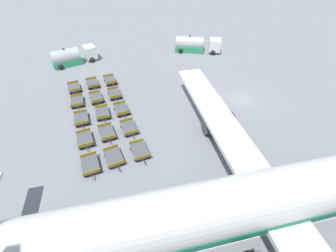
{
  "coord_description": "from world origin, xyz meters",
  "views": [
    {
      "loc": [
        23.75,
        -14.57,
        17.49
      ],
      "look_at": [
        5.7,
        -11.37,
        1.71
      ],
      "focal_mm": 24.0,
      "sensor_mm": 36.0,
      "label": 1
    }
  ],
  "objects_px": {
    "baggage_dolly_row_mid_a_col_b": "(96,98)",
    "airplane": "(289,193)",
    "baggage_dolly_row_mid_a_col_a": "(93,83)",
    "baggage_dolly_row_mid_a_col_e": "(114,157)",
    "baggage_dolly_row_near_col_a": "(74,88)",
    "fuel_tanker_primary": "(195,45)",
    "baggage_dolly_row_mid_b_col_b": "(115,94)",
    "baggage_dolly_row_near_col_d": "(85,139)",
    "baggage_dolly_row_mid_b_col_a": "(110,80)",
    "baggage_dolly_row_mid_b_col_c": "(122,109)",
    "baggage_dolly_row_mid_a_col_c": "(103,113)",
    "baggage_dolly_row_mid_b_col_d": "(129,128)",
    "baggage_dolly_row_mid_b_col_e": "(140,151)",
    "baggage_dolly_row_near_col_e": "(90,165)",
    "baggage_dolly_row_near_col_b": "(77,101)",
    "fuel_tanker_secondary": "(71,57)",
    "baggage_dolly_row_mid_a_col_d": "(107,133)",
    "baggage_dolly_row_near_col_c": "(81,119)"
  },
  "relations": [
    {
      "from": "baggage_dolly_row_mid_a_col_d",
      "to": "baggage_dolly_row_mid_b_col_c",
      "type": "bearing_deg",
      "value": 157.87
    },
    {
      "from": "baggage_dolly_row_near_col_d",
      "to": "baggage_dolly_row_mid_a_col_d",
      "type": "xyz_separation_m",
      "value": [
        -0.67,
        2.34,
        0.0
      ]
    },
    {
      "from": "fuel_tanker_secondary",
      "to": "baggage_dolly_row_near_col_e",
      "type": "distance_m",
      "value": 24.88
    },
    {
      "from": "baggage_dolly_row_mid_a_col_a",
      "to": "baggage_dolly_row_mid_a_col_e",
      "type": "distance_m",
      "value": 15.69
    },
    {
      "from": "baggage_dolly_row_near_col_e",
      "to": "baggage_dolly_row_mid_b_col_b",
      "type": "bearing_deg",
      "value": 169.66
    },
    {
      "from": "baggage_dolly_row_near_col_d",
      "to": "baggage_dolly_row_mid_b_col_b",
      "type": "xyz_separation_m",
      "value": [
        -8.74,
        3.15,
        0.0
      ]
    },
    {
      "from": "baggage_dolly_row_near_col_b",
      "to": "baggage_dolly_row_mid_a_col_c",
      "type": "height_order",
      "value": "same"
    },
    {
      "from": "baggage_dolly_row_near_col_b",
      "to": "baggage_dolly_row_near_col_e",
      "type": "relative_size",
      "value": 1.0
    },
    {
      "from": "fuel_tanker_primary",
      "to": "baggage_dolly_row_near_col_e",
      "type": "bearing_deg",
      "value": -33.92
    },
    {
      "from": "baggage_dolly_row_mid_a_col_a",
      "to": "baggage_dolly_row_mid_b_col_c",
      "type": "distance_m",
      "value": 8.42
    },
    {
      "from": "baggage_dolly_row_mid_b_col_b",
      "to": "baggage_dolly_row_mid_b_col_a",
      "type": "bearing_deg",
      "value": -170.43
    },
    {
      "from": "baggage_dolly_row_mid_b_col_a",
      "to": "baggage_dolly_row_near_col_e",
      "type": "bearing_deg",
      "value": -5.57
    },
    {
      "from": "baggage_dolly_row_mid_a_col_b",
      "to": "baggage_dolly_row_mid_b_col_e",
      "type": "xyz_separation_m",
      "value": [
        10.84,
        5.05,
        0.0
      ]
    },
    {
      "from": "fuel_tanker_primary",
      "to": "baggage_dolly_row_near_col_b",
      "type": "height_order",
      "value": "fuel_tanker_primary"
    },
    {
      "from": "baggage_dolly_row_mid_b_col_b",
      "to": "fuel_tanker_secondary",
      "type": "bearing_deg",
      "value": -148.55
    },
    {
      "from": "fuel_tanker_secondary",
      "to": "baggage_dolly_row_mid_b_col_c",
      "type": "relative_size",
      "value": 2.41
    },
    {
      "from": "baggage_dolly_row_near_col_e",
      "to": "baggage_dolly_row_mid_a_col_c",
      "type": "distance_m",
      "value": 8.25
    },
    {
      "from": "baggage_dolly_row_mid_a_col_b",
      "to": "airplane",
      "type": "bearing_deg",
      "value": 37.96
    },
    {
      "from": "baggage_dolly_row_mid_a_col_d",
      "to": "baggage_dolly_row_mid_b_col_a",
      "type": "relative_size",
      "value": 1.0
    },
    {
      "from": "baggage_dolly_row_mid_a_col_a",
      "to": "baggage_dolly_row_mid_a_col_e",
      "type": "bearing_deg",
      "value": 11.84
    },
    {
      "from": "baggage_dolly_row_near_col_a",
      "to": "baggage_dolly_row_mid_a_col_a",
      "type": "distance_m",
      "value": 2.65
    },
    {
      "from": "airplane",
      "to": "fuel_tanker_secondary",
      "type": "bearing_deg",
      "value": -147.94
    },
    {
      "from": "baggage_dolly_row_near_col_d",
      "to": "baggage_dolly_row_near_col_e",
      "type": "xyz_separation_m",
      "value": [
        3.74,
        0.88,
        0.0
      ]
    },
    {
      "from": "baggage_dolly_row_mid_a_col_b",
      "to": "baggage_dolly_row_mid_b_col_d",
      "type": "relative_size",
      "value": 1.0
    },
    {
      "from": "baggage_dolly_row_mid_a_col_a",
      "to": "baggage_dolly_row_mid_a_col_e",
      "type": "height_order",
      "value": "same"
    },
    {
      "from": "baggage_dolly_row_mid_b_col_d",
      "to": "baggage_dolly_row_mid_b_col_e",
      "type": "distance_m",
      "value": 3.93
    },
    {
      "from": "baggage_dolly_row_mid_b_col_b",
      "to": "baggage_dolly_row_near_col_d",
      "type": "bearing_deg",
      "value": -19.84
    },
    {
      "from": "fuel_tanker_secondary",
      "to": "baggage_dolly_row_near_col_e",
      "type": "height_order",
      "value": "fuel_tanker_secondary"
    },
    {
      "from": "baggage_dolly_row_near_col_d",
      "to": "baggage_dolly_row_mid_b_col_a",
      "type": "distance_m",
      "value": 12.95
    },
    {
      "from": "baggage_dolly_row_mid_a_col_b",
      "to": "fuel_tanker_primary",
      "type": "bearing_deg",
      "value": 128.74
    },
    {
      "from": "baggage_dolly_row_near_col_a",
      "to": "baggage_dolly_row_mid_a_col_d",
      "type": "distance_m",
      "value": 11.84
    },
    {
      "from": "baggage_dolly_row_mid_b_col_b",
      "to": "baggage_dolly_row_mid_b_col_e",
      "type": "height_order",
      "value": "same"
    },
    {
      "from": "fuel_tanker_primary",
      "to": "baggage_dolly_row_mid_b_col_d",
      "type": "bearing_deg",
      "value": -32.6
    },
    {
      "from": "baggage_dolly_row_mid_a_col_c",
      "to": "baggage_dolly_row_mid_b_col_c",
      "type": "distance_m",
      "value": 2.38
    },
    {
      "from": "baggage_dolly_row_near_col_c",
      "to": "baggage_dolly_row_mid_a_col_a",
      "type": "relative_size",
      "value": 1.0
    },
    {
      "from": "airplane",
      "to": "baggage_dolly_row_near_col_a",
      "type": "height_order",
      "value": "airplane"
    },
    {
      "from": "baggage_dolly_row_near_col_a",
      "to": "baggage_dolly_row_mid_a_col_e",
      "type": "xyz_separation_m",
      "value": [
        14.57,
        5.75,
        0.0
      ]
    },
    {
      "from": "baggage_dolly_row_near_col_d",
      "to": "baggage_dolly_row_mid_b_col_e",
      "type": "xyz_separation_m",
      "value": [
        2.71,
        5.74,
        0.0
      ]
    },
    {
      "from": "baggage_dolly_row_mid_a_col_b",
      "to": "baggage_dolly_row_mid_a_col_d",
      "type": "bearing_deg",
      "value": 12.44
    },
    {
      "from": "baggage_dolly_row_near_col_a",
      "to": "fuel_tanker_secondary",
      "type": "bearing_deg",
      "value": -170.81
    },
    {
      "from": "fuel_tanker_secondary",
      "to": "baggage_dolly_row_mid_a_col_a",
      "type": "height_order",
      "value": "fuel_tanker_secondary"
    },
    {
      "from": "baggage_dolly_row_mid_a_col_a",
      "to": "baggage_dolly_row_mid_a_col_b",
      "type": "relative_size",
      "value": 1.0
    },
    {
      "from": "airplane",
      "to": "baggage_dolly_row_near_col_d",
      "type": "distance_m",
      "value": 19.88
    },
    {
      "from": "fuel_tanker_secondary",
      "to": "baggage_dolly_row_near_col_d",
      "type": "relative_size",
      "value": 2.41
    },
    {
      "from": "baggage_dolly_row_near_col_b",
      "to": "baggage_dolly_row_mid_b_col_c",
      "type": "xyz_separation_m",
      "value": [
        2.82,
        5.82,
        0.0
      ]
    },
    {
      "from": "baggage_dolly_row_mid_b_col_a",
      "to": "baggage_dolly_row_mid_b_col_e",
      "type": "bearing_deg",
      "value": 11.94
    },
    {
      "from": "fuel_tanker_primary",
      "to": "baggage_dolly_row_mid_b_col_b",
      "type": "xyz_separation_m",
      "value": [
        13.6,
        -15.26,
        -0.76
      ]
    },
    {
      "from": "fuel_tanker_primary",
      "to": "fuel_tanker_secondary",
      "type": "bearing_deg",
      "value": -85.64
    },
    {
      "from": "airplane",
      "to": "baggage_dolly_row_mid_a_col_b",
      "type": "distance_m",
      "value": 25.02
    },
    {
      "from": "airplane",
      "to": "baggage_dolly_row_mid_a_col_a",
      "type": "bearing_deg",
      "value": -145.8
    }
  ]
}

